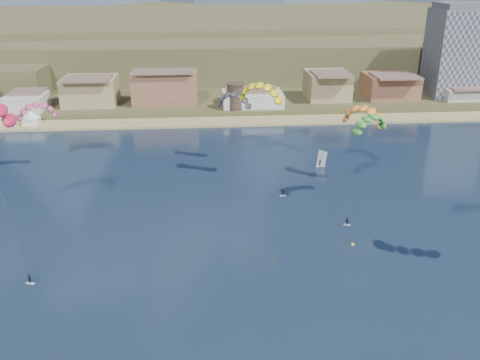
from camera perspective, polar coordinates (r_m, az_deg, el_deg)
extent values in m
plane|color=black|center=(72.47, 2.10, -16.98)|extent=(2400.00, 2400.00, 0.00)
cube|color=tan|center=(168.35, -2.01, 6.28)|extent=(2200.00, 12.00, 0.90)
cube|color=brown|center=(617.73, -4.07, 17.60)|extent=(2200.00, 900.00, 4.00)
cube|color=brown|center=(282.29, 5.24, 14.47)|extent=(320.00, 150.00, 15.00)
cube|color=brown|center=(319.60, -10.83, 15.31)|extent=(380.00, 170.00, 18.00)
cube|color=gray|center=(207.69, 22.35, 12.41)|extent=(20.00, 16.00, 30.00)
cube|color=#59595E|center=(206.11, 23.01, 16.78)|extent=(18.00, 14.40, 2.00)
cylinder|color=#47382D|center=(174.95, -0.50, 8.84)|extent=(5.20, 5.20, 8.00)
cylinder|color=#47382D|center=(174.03, -0.51, 10.22)|extent=(5.82, 5.82, 0.60)
cube|color=white|center=(175.40, -21.41, 5.91)|extent=(4.50, 4.50, 2.00)
pyramid|color=white|center=(174.68, -21.54, 6.85)|extent=(6.40, 6.40, 2.00)
cube|color=silver|center=(89.75, -21.50, -10.22)|extent=(1.48, 0.90, 0.09)
imported|color=black|center=(89.31, -21.58, -9.75)|extent=(0.70, 0.58, 1.63)
cylinder|color=#262626|center=(90.24, -23.93, -2.03)|extent=(0.05, 0.05, 25.10)
cube|color=silver|center=(113.99, 4.58, -1.67)|extent=(1.35, 0.64, 0.09)
imported|color=black|center=(113.68, 4.59, -1.31)|extent=(0.82, 0.70, 1.50)
cylinder|color=#262626|center=(114.47, 3.37, 3.63)|extent=(0.05, 0.05, 20.12)
cube|color=silver|center=(103.14, 11.36, -4.71)|extent=(1.33, 0.88, 0.09)
imported|color=black|center=(102.80, 11.39, -4.32)|extent=(1.10, 0.90, 1.48)
cylinder|color=#262626|center=(104.67, 12.56, 0.50)|extent=(0.05, 0.05, 18.16)
cylinder|color=#262626|center=(128.54, -20.85, 2.91)|extent=(0.04, 0.04, 15.27)
cylinder|color=#262626|center=(126.91, -0.47, 4.33)|extent=(0.04, 0.04, 15.95)
cylinder|color=#262626|center=(117.71, 13.32, 2.18)|extent=(0.04, 0.04, 15.55)
cube|color=silver|center=(131.87, 8.54, 1.49)|extent=(2.24, 1.02, 0.11)
imported|color=black|center=(131.59, 8.56, 1.82)|extent=(0.84, 0.63, 1.55)
cube|color=white|center=(131.29, 8.74, 2.29)|extent=(1.26, 2.46, 3.71)
sphere|color=yellow|center=(96.23, 11.94, -6.76)|extent=(0.62, 0.62, 0.62)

